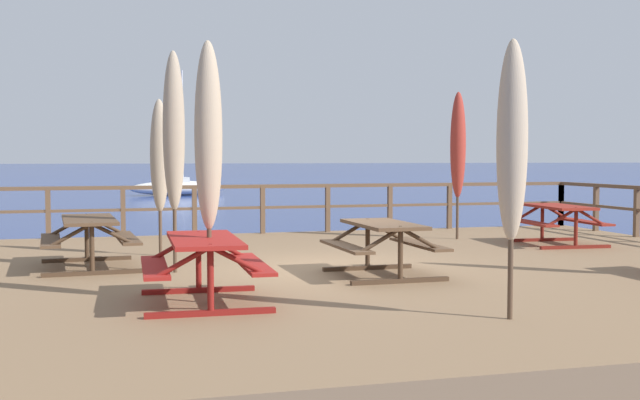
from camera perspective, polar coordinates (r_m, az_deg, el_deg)
ground_plane at (r=11.97m, az=1.12°, el=-8.15°), size 600.00×600.00×0.00m
wooden_deck at (r=11.91m, az=1.13°, el=-6.61°), size 15.37×11.72×0.65m
railing_waterside_far at (r=17.32m, az=-4.23°, el=-0.03°), size 15.17×0.10×1.09m
picnic_table_back_right at (r=11.10m, az=4.65°, el=-2.77°), size 1.42×1.69×0.78m
picnic_table_front_right at (r=9.10m, az=-8.50°, el=-4.06°), size 1.45×1.86×0.78m
picnic_table_back_left at (r=15.71m, az=17.09°, el=-1.16°), size 1.52×1.77×0.78m
picnic_table_mid_left at (r=12.41m, az=-16.58°, el=-2.22°), size 1.53×2.05×0.78m
patio_umbrella_tall_mid_right at (r=11.56m, az=-10.67°, el=4.92°), size 0.32×0.32×3.24m
patio_umbrella_short_front at (r=9.04m, az=-8.19°, el=4.60°), size 0.32×0.32×3.03m
patio_umbrella_tall_mid_left at (r=16.30m, az=10.09°, el=3.94°), size 0.32×0.32×3.04m
patio_umbrella_tall_back_right at (r=8.29m, az=13.91°, el=4.16°), size 0.32×0.32×2.91m
patio_umbrella_tall_front at (r=13.60m, az=-11.69°, el=3.16°), size 0.32×0.32×2.69m
sailboat_distant at (r=48.95m, az=-10.38°, el=0.94°), size 6.18×2.51×7.72m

